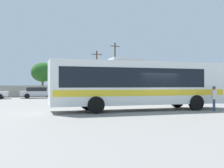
{
  "coord_description": "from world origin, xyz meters",
  "views": [
    {
      "loc": [
        -8.18,
        -15.97,
        1.73
      ],
      "look_at": [
        -2.41,
        2.05,
        1.8
      ],
      "focal_mm": 42.33,
      "sensor_mm": 36.0,
      "label": 1
    }
  ],
  "objects_px": {
    "coach_bus_white_yellow": "(137,83)",
    "utility_pole_far": "(97,72)",
    "vendor_umbrella_near_gate_blue": "(215,86)",
    "roadside_tree_midleft": "(43,72)",
    "parked_car_second_silver": "(38,92)",
    "utility_pole_near": "(115,68)",
    "attendant_by_bus_door": "(214,97)"
  },
  "relations": [
    {
      "from": "roadside_tree_midleft",
      "to": "vendor_umbrella_near_gate_blue",
      "type": "bearing_deg",
      "value": -55.82
    },
    {
      "from": "attendant_by_bus_door",
      "to": "utility_pole_near",
      "type": "distance_m",
      "value": 28.15
    },
    {
      "from": "utility_pole_near",
      "to": "utility_pole_far",
      "type": "bearing_deg",
      "value": 167.24
    },
    {
      "from": "coach_bus_white_yellow",
      "to": "utility_pole_near",
      "type": "xyz_separation_m",
      "value": [
        7.03,
        25.83,
        2.77
      ]
    },
    {
      "from": "attendant_by_bus_door",
      "to": "roadside_tree_midleft",
      "type": "distance_m",
      "value": 30.9
    },
    {
      "from": "attendant_by_bus_door",
      "to": "utility_pole_far",
      "type": "distance_m",
      "value": 28.66
    },
    {
      "from": "parked_car_second_silver",
      "to": "roadside_tree_midleft",
      "type": "height_order",
      "value": "roadside_tree_midleft"
    },
    {
      "from": "attendant_by_bus_door",
      "to": "vendor_umbrella_near_gate_blue",
      "type": "distance_m",
      "value": 8.97
    },
    {
      "from": "parked_car_second_silver",
      "to": "roadside_tree_midleft",
      "type": "distance_m",
      "value": 8.49
    },
    {
      "from": "coach_bus_white_yellow",
      "to": "utility_pole_far",
      "type": "xyz_separation_m",
      "value": [
        4.01,
        26.52,
        2.05
      ]
    },
    {
      "from": "utility_pole_far",
      "to": "roadside_tree_midleft",
      "type": "bearing_deg",
      "value": 174.97
    },
    {
      "from": "roadside_tree_midleft",
      "to": "utility_pole_far",
      "type": "bearing_deg",
      "value": -5.03
    },
    {
      "from": "parked_car_second_silver",
      "to": "utility_pole_far",
      "type": "height_order",
      "value": "utility_pole_far"
    },
    {
      "from": "vendor_umbrella_near_gate_blue",
      "to": "utility_pole_far",
      "type": "relative_size",
      "value": 0.26
    },
    {
      "from": "coach_bus_white_yellow",
      "to": "utility_pole_near",
      "type": "relative_size",
      "value": 1.35
    },
    {
      "from": "parked_car_second_silver",
      "to": "roadside_tree_midleft",
      "type": "relative_size",
      "value": 0.86
    },
    {
      "from": "coach_bus_white_yellow",
      "to": "parked_car_second_silver",
      "type": "bearing_deg",
      "value": 106.73
    },
    {
      "from": "coach_bus_white_yellow",
      "to": "attendant_by_bus_door",
      "type": "relative_size",
      "value": 7.36
    },
    {
      "from": "utility_pole_near",
      "to": "coach_bus_white_yellow",
      "type": "bearing_deg",
      "value": -105.22
    },
    {
      "from": "utility_pole_far",
      "to": "roadside_tree_midleft",
      "type": "distance_m",
      "value": 8.83
    },
    {
      "from": "vendor_umbrella_near_gate_blue",
      "to": "roadside_tree_midleft",
      "type": "height_order",
      "value": "roadside_tree_midleft"
    },
    {
      "from": "coach_bus_white_yellow",
      "to": "parked_car_second_silver",
      "type": "distance_m",
      "value": 20.32
    },
    {
      "from": "parked_car_second_silver",
      "to": "utility_pole_far",
      "type": "distance_m",
      "value": 12.54
    },
    {
      "from": "vendor_umbrella_near_gate_blue",
      "to": "roadside_tree_midleft",
      "type": "distance_m",
      "value": 27.13
    },
    {
      "from": "coach_bus_white_yellow",
      "to": "vendor_umbrella_near_gate_blue",
      "type": "bearing_deg",
      "value": 25.26
    },
    {
      "from": "attendant_by_bus_door",
      "to": "utility_pole_near",
      "type": "relative_size",
      "value": 0.18
    },
    {
      "from": "attendant_by_bus_door",
      "to": "parked_car_second_silver",
      "type": "bearing_deg",
      "value": 116.25
    },
    {
      "from": "utility_pole_far",
      "to": "parked_car_second_silver",
      "type": "bearing_deg",
      "value": -144.27
    },
    {
      "from": "vendor_umbrella_near_gate_blue",
      "to": "utility_pole_near",
      "type": "bearing_deg",
      "value": 99.19
    },
    {
      "from": "vendor_umbrella_near_gate_blue",
      "to": "utility_pole_near",
      "type": "xyz_separation_m",
      "value": [
        -3.38,
        20.92,
        2.98
      ]
    },
    {
      "from": "utility_pole_near",
      "to": "attendant_by_bus_door",
      "type": "bearing_deg",
      "value": -94.75
    },
    {
      "from": "vendor_umbrella_near_gate_blue",
      "to": "roadside_tree_midleft",
      "type": "xyz_separation_m",
      "value": [
        -15.2,
        22.38,
        2.12
      ]
    }
  ]
}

